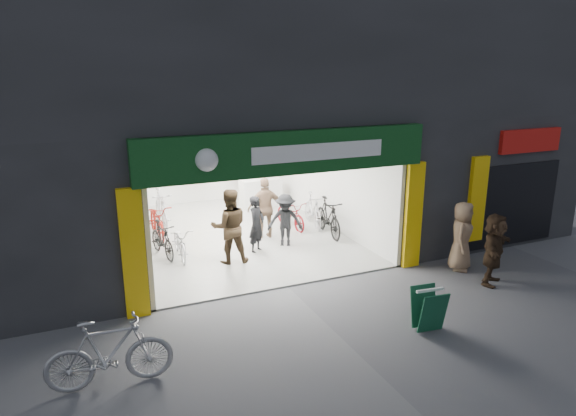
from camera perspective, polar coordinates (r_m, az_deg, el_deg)
ground at (r=11.58m, az=0.02°, el=-8.79°), size 60.00×60.00×0.00m
building at (r=15.53m, az=-4.42°, el=13.85°), size 17.00×10.27×8.00m
bike_left_front at (r=13.41m, az=-11.91°, el=-3.72°), size 0.63×1.62×0.84m
bike_left_midfront at (r=13.56m, az=-13.81°, el=-3.42°), size 0.69×1.60×0.93m
bike_left_midback at (r=15.10m, az=-14.33°, el=-1.35°), size 0.68×1.91×1.00m
bike_left_back at (r=15.80m, az=-13.93°, el=-0.20°), size 0.60×2.01×1.20m
bike_right_front at (r=14.81m, az=4.49°, el=-1.03°), size 0.73×1.89×1.10m
bike_right_mid at (r=15.48m, az=0.31°, el=-0.72°), size 0.72×1.67×0.85m
bike_right_back at (r=15.67m, az=2.77°, el=-0.23°), size 0.76×1.75×1.02m
parked_bike at (r=8.54m, az=-19.25°, el=-14.94°), size 1.94×0.70×1.14m
customer_a at (r=13.41m, az=-3.50°, el=-1.86°), size 0.66×0.64×1.53m
customer_b at (r=12.68m, az=-6.52°, el=-2.08°), size 1.03×0.86×1.90m
customer_c at (r=13.79m, az=-0.31°, el=-1.43°), size 1.10×0.92×1.48m
customer_d at (r=14.43m, az=-2.50°, el=-0.07°), size 1.08×0.56×1.77m
pedestrian_near at (r=12.94m, az=18.72°, el=-2.98°), size 0.97×0.95×1.68m
pedestrian_far at (r=12.35m, az=21.90°, el=-4.26°), size 1.53×1.28×1.65m
sandwich_board at (r=10.01m, az=15.34°, el=-10.70°), size 0.58×0.59×0.80m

